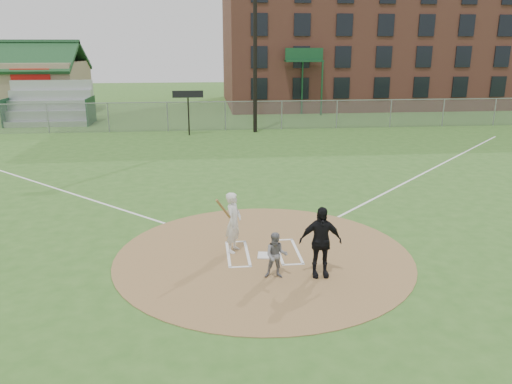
{
  "coord_description": "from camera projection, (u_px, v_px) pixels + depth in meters",
  "views": [
    {
      "loc": [
        -1.63,
        -13.03,
        5.75
      ],
      "look_at": [
        0.0,
        2.0,
        1.3
      ],
      "focal_mm": 35.0,
      "sensor_mm": 36.0,
      "label": 1
    }
  ],
  "objects": [
    {
      "name": "clubhouse",
      "position": [
        11.0,
        86.0,
        43.15
      ],
      "size": [
        12.2,
        8.71,
        6.23
      ],
      "color": "#998A68",
      "rests_on": "ground"
    },
    {
      "name": "foul_line_first",
      "position": [
        428.0,
        171.0,
        23.73
      ],
      "size": [
        17.04,
        17.04,
        0.01
      ],
      "primitive_type": "cube",
      "rotation": [
        0.0,
        0.0,
        -0.79
      ],
      "color": "white",
      "rests_on": "ground"
    },
    {
      "name": "batter_at_plate",
      "position": [
        234.0,
        222.0,
        14.22
      ],
      "size": [
        0.85,
        1.02,
        1.78
      ],
      "color": "silver",
      "rests_on": "dirt_circle"
    },
    {
      "name": "home_plate",
      "position": [
        266.0,
        255.0,
        14.13
      ],
      "size": [
        0.53,
        0.53,
        0.03
      ],
      "primitive_type": "cube",
      "rotation": [
        0.0,
        0.0,
        -0.17
      ],
      "color": "silver",
      "rests_on": "dirt_circle"
    },
    {
      "name": "outfield_fence",
      "position": [
        225.0,
        116.0,
        34.91
      ],
      "size": [
        56.08,
        0.08,
        2.03
      ],
      "color": "slate",
      "rests_on": "ground"
    },
    {
      "name": "bleachers",
      "position": [
        49.0,
        103.0,
        37.41
      ],
      "size": [
        6.08,
        3.2,
        3.2
      ],
      "color": "#B7BABF",
      "rests_on": "ground"
    },
    {
      "name": "umpire",
      "position": [
        320.0,
        242.0,
        12.68
      ],
      "size": [
        1.11,
        0.5,
        1.87
      ],
      "primitive_type": "imported",
      "rotation": [
        0.0,
        0.0,
        -0.04
      ],
      "color": "black",
      "rests_on": "dirt_circle"
    },
    {
      "name": "scoreboard_sign",
      "position": [
        188.0,
        99.0,
        32.55
      ],
      "size": [
        2.0,
        0.1,
        2.93
      ],
      "color": "black",
      "rests_on": "ground"
    },
    {
      "name": "catcher",
      "position": [
        276.0,
        255.0,
        12.66
      ],
      "size": [
        0.64,
        0.53,
        1.21
      ],
      "primitive_type": "imported",
      "rotation": [
        0.0,
        0.0,
        -0.13
      ],
      "color": "slate",
      "rests_on": "dirt_circle"
    },
    {
      "name": "batters_boxes",
      "position": [
        263.0,
        252.0,
        14.35
      ],
      "size": [
        2.08,
        1.88,
        0.01
      ],
      "color": "white",
      "rests_on": "dirt_circle"
    },
    {
      "name": "dirt_circle",
      "position": [
        264.0,
        255.0,
        14.21
      ],
      "size": [
        8.4,
        8.4,
        0.02
      ],
      "primitive_type": "cylinder",
      "color": "#977447",
      "rests_on": "ground"
    },
    {
      "name": "brick_warehouse",
      "position": [
        376.0,
        27.0,
        49.96
      ],
      "size": [
        30.0,
        17.17,
        15.0
      ],
      "color": "brown",
      "rests_on": "ground"
    },
    {
      "name": "ground",
      "position": [
        264.0,
        255.0,
        14.22
      ],
      "size": [
        140.0,
        140.0,
        0.0
      ],
      "primitive_type": "plane",
      "color": "#336121",
      "rests_on": "ground"
    },
    {
      "name": "foul_line_third",
      "position": [
        35.0,
        182.0,
        21.87
      ],
      "size": [
        17.04,
        17.04,
        0.01
      ],
      "primitive_type": "cube",
      "rotation": [
        0.0,
        0.0,
        0.79
      ],
      "color": "white",
      "rests_on": "ground"
    },
    {
      "name": "light_pole",
      "position": [
        255.0,
        32.0,
        32.58
      ],
      "size": [
        1.2,
        0.3,
        12.22
      ],
      "color": "black",
      "rests_on": "ground"
    }
  ]
}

